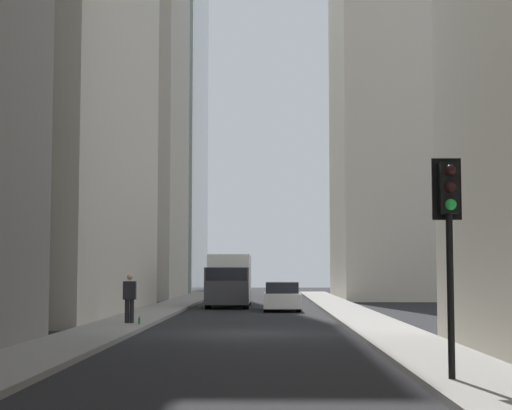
% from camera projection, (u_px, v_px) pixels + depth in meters
% --- Properties ---
extents(ground_plane, '(135.00, 135.00, 0.00)m').
position_uv_depth(ground_plane, '(245.00, 333.00, 26.02)').
color(ground_plane, black).
extents(sidewalk_right, '(90.00, 2.20, 0.14)m').
position_uv_depth(sidewalk_right, '(105.00, 331.00, 26.10)').
color(sidewalk_right, gray).
rests_on(sidewalk_right, ground_plane).
extents(sidewalk_left, '(90.00, 2.20, 0.14)m').
position_uv_depth(sidewalk_left, '(386.00, 331.00, 25.96)').
color(sidewalk_left, gray).
rests_on(sidewalk_left, ground_plane).
extents(building_left_far, '(13.38, 10.00, 24.43)m').
position_uv_depth(building_left_far, '(406.00, 128.00, 58.57)').
color(building_left_far, beige).
rests_on(building_left_far, ground_plane).
extents(building_right_far, '(12.17, 10.50, 31.17)m').
position_uv_depth(building_right_far, '(113.00, 83.00, 59.29)').
color(building_right_far, '#B7B2A5').
rests_on(building_right_far, ground_plane).
extents(delivery_truck, '(6.46, 2.25, 2.84)m').
position_uv_depth(delivery_truck, '(229.00, 280.00, 44.43)').
color(delivery_truck, silver).
rests_on(delivery_truck, ground_plane).
extents(sedan_white, '(4.30, 1.78, 1.42)m').
position_uv_depth(sedan_white, '(282.00, 297.00, 40.33)').
color(sedan_white, silver).
rests_on(sedan_white, ground_plane).
extents(traffic_light_foreground, '(0.43, 0.52, 3.86)m').
position_uv_depth(traffic_light_foreground, '(449.00, 215.00, 14.29)').
color(traffic_light_foreground, black).
rests_on(traffic_light_foreground, sidewalk_left).
extents(pedestrian, '(0.26, 0.44, 1.73)m').
position_uv_depth(pedestrian, '(130.00, 296.00, 28.97)').
color(pedestrian, black).
rests_on(pedestrian, sidewalk_right).
extents(discarded_bottle, '(0.07, 0.07, 0.27)m').
position_uv_depth(discarded_bottle, '(139.00, 321.00, 28.37)').
color(discarded_bottle, '#236033').
rests_on(discarded_bottle, sidewalk_right).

